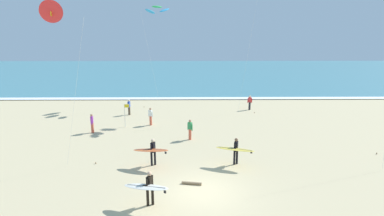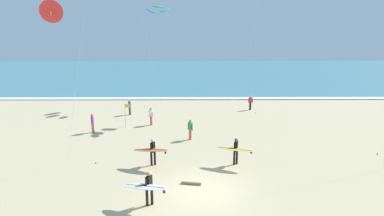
{
  "view_description": "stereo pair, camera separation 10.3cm",
  "coord_description": "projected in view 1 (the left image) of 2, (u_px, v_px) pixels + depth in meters",
  "views": [
    {
      "loc": [
        -0.71,
        -13.87,
        7.75
      ],
      "look_at": [
        -0.48,
        5.32,
        3.15
      ],
      "focal_mm": 28.02,
      "sensor_mm": 36.0,
      "label": 1
    },
    {
      "loc": [
        -0.61,
        -13.87,
        7.75
      ],
      "look_at": [
        -0.48,
        5.32,
        3.15
      ],
      "focal_mm": 28.02,
      "sensor_mm": 36.0,
      "label": 2
    }
  ],
  "objects": [
    {
      "name": "ground_plane",
      "position": [
        203.0,
        192.0,
        15.3
      ],
      "size": [
        160.0,
        160.0,
        0.0
      ],
      "primitive_type": "plane",
      "color": "#CCB789"
    },
    {
      "name": "ocean_water",
      "position": [
        192.0,
        72.0,
        66.95
      ],
      "size": [
        160.0,
        60.0,
        0.08
      ],
      "primitive_type": "cube",
      "color": "teal",
      "rests_on": "ground"
    },
    {
      "name": "shoreline_foam",
      "position": [
        194.0,
        98.0,
        38.06
      ],
      "size": [
        160.0,
        1.4,
        0.01
      ],
      "primitive_type": "cube",
      "color": "white",
      "rests_on": "ocean_water"
    },
    {
      "name": "surfer_lead",
      "position": [
        148.0,
        186.0,
        13.71
      ],
      "size": [
        2.3,
        1.32,
        1.71
      ],
      "color": "black",
      "rests_on": "ground"
    },
    {
      "name": "surfer_trailing",
      "position": [
        152.0,
        150.0,
        18.09
      ],
      "size": [
        2.31,
        1.17,
        1.71
      ],
      "color": "black",
      "rests_on": "ground"
    },
    {
      "name": "surfer_third",
      "position": [
        235.0,
        149.0,
        18.24
      ],
      "size": [
        2.38,
        1.26,
        1.71
      ],
      "color": "black",
      "rests_on": "ground"
    },
    {
      "name": "kite_arc_emerald_mid",
      "position": [
        157.0,
        10.0,
        32.95
      ],
      "size": [
        3.17,
        3.37,
        11.01
      ],
      "color": "#2D99DB",
      "rests_on": "ground"
    },
    {
      "name": "kite_delta_scarlet_high",
      "position": [
        51.0,
        12.0,
        16.23
      ],
      "size": [
        2.31,
        0.7,
        9.68
      ],
      "color": "red",
      "rests_on": "ground"
    },
    {
      "name": "bystander_red_top",
      "position": [
        250.0,
        102.0,
        32.26
      ],
      "size": [
        0.5,
        0.22,
        1.59
      ],
      "color": "black",
      "rests_on": "ground"
    },
    {
      "name": "bystander_purple_top",
      "position": [
        92.0,
        123.0,
        24.55
      ],
      "size": [
        0.23,
        0.5,
        1.59
      ],
      "color": "#D8593F",
      "rests_on": "ground"
    },
    {
      "name": "bystander_blue_top",
      "position": [
        129.0,
        107.0,
        30.17
      ],
      "size": [
        0.23,
        0.49,
        1.59
      ],
      "color": "#4C3D2D",
      "rests_on": "ground"
    },
    {
      "name": "bystander_white_top",
      "position": [
        151.0,
        116.0,
        26.65
      ],
      "size": [
        0.44,
        0.32,
        1.59
      ],
      "color": "#D8593F",
      "rests_on": "ground"
    },
    {
      "name": "bystander_green_top",
      "position": [
        190.0,
        129.0,
        22.89
      ],
      "size": [
        0.39,
        0.36,
        1.59
      ],
      "color": "#D8593F",
      "rests_on": "ground"
    },
    {
      "name": "lifeguard_flag",
      "position": [
        125.0,
        113.0,
        25.99
      ],
      "size": [
        0.45,
        0.05,
        2.1
      ],
      "color": "silver",
      "rests_on": "ground"
    },
    {
      "name": "driftwood_log",
      "position": [
        192.0,
        183.0,
        16.06
      ],
      "size": [
        1.08,
        0.33,
        0.15
      ],
      "primitive_type": "cylinder",
      "rotation": [
        0.0,
        1.57,
        6.11
      ],
      "color": "#846B4C",
      "rests_on": "ground"
    }
  ]
}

